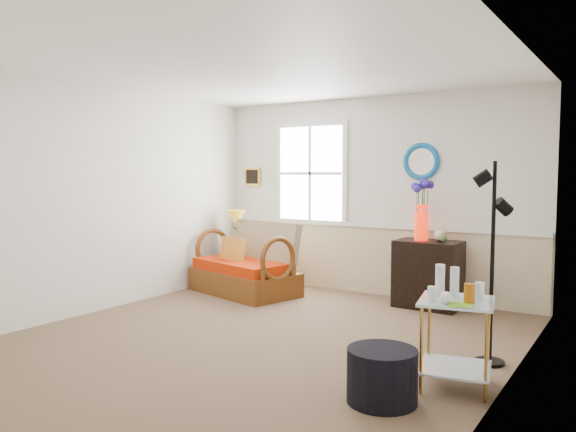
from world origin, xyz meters
The scene contains 19 objects.
floor centered at (0.00, 0.00, 0.00)m, with size 4.50×5.00×0.01m, color brown.
ceiling centered at (0.00, 0.00, 2.60)m, with size 4.50×5.00×0.01m, color white.
walls centered at (0.00, 0.00, 1.30)m, with size 4.51×5.01×2.60m.
wainscot centered at (0.00, 2.48, 0.45)m, with size 4.46×0.02×0.90m, color #C6B18C.
chair_rail centered at (0.00, 2.47, 0.92)m, with size 4.46×0.04×0.06m, color white.
window centered at (-0.90, 2.47, 1.60)m, with size 1.14×0.06×1.44m, color white, non-canonical shape.
picture centered at (-1.92, 2.48, 1.55)m, with size 0.28×0.03×0.28m, color gold.
mirror centered at (0.70, 2.48, 1.75)m, with size 0.47×0.47×0.07m, color #166EB2.
loveseat centered at (-1.40, 1.58, 0.47)m, with size 1.45×0.82×0.95m, color brown, non-canonical shape.
throw_pillow centered at (-1.59, 1.56, 0.52)m, with size 0.43×0.11×0.43m, color #BD4C05, non-canonical shape.
lamp_stand centered at (-1.90, 2.05, 0.28)m, with size 0.31×0.31×0.55m, color black, non-canonical shape.
table_lamp centered at (-1.90, 2.06, 0.81)m, with size 0.28×0.28×0.52m, color gold, non-canonical shape.
potted_plant centered at (-1.78, 2.10, 0.70)m, with size 0.32×0.36×0.28m, color #517736.
cabinet centered at (0.93, 2.15, 0.40)m, with size 0.75×0.48×0.80m, color black, non-canonical shape.
flower_vase centered at (0.83, 2.14, 1.16)m, with size 0.21×0.21×0.72m, color red, non-canonical shape.
side_table centered at (1.94, -0.20, 0.33)m, with size 0.53×0.53×0.67m, color #A3722F, non-canonical shape.
tabletop_items centered at (1.94, -0.23, 0.79)m, with size 0.41×0.41×0.25m, color silver, non-canonical shape.
floor_lamp centered at (2.03, 0.49, 0.85)m, with size 0.25×0.25×1.71m, color black, non-canonical shape.
ottoman centered at (1.59, -0.75, 0.19)m, with size 0.50×0.50×0.38m, color black.
Camera 1 is at (3.12, -4.32, 1.61)m, focal length 35.00 mm.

